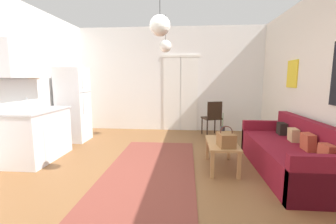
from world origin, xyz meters
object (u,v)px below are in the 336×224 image
Objects in this scene: handbag at (226,140)px; accent_chair at (213,116)px; bamboo_vase at (222,134)px; pendant_lamp_near at (160,26)px; coffee_table at (222,146)px; pendant_lamp_far at (165,46)px; couch at (291,155)px; refrigerator at (73,105)px.

handbag is 2.36m from accent_chair.
bamboo_vase is 0.32m from handbag.
pendant_lamp_near is (-0.92, -0.76, 1.52)m from bamboo_vase.
pendant_lamp_near reaches higher than coffee_table.
coffee_table is 2.88× the size of handbag.
pendant_lamp_near and pendant_lamp_far have the same top height.
couch is 2.48× the size of pendant_lamp_near.
couch is at bearing 8.96° from handbag.
refrigerator is at bearing 156.01° from coffee_table.
pendant_lamp_far is (-1.06, 1.61, 1.78)m from coffee_table.
refrigerator is at bearing 137.06° from pendant_lamp_near.
coffee_table is at bearing -100.54° from bamboo_vase.
accent_chair reaches higher than handbag.
handbag is at bearing -85.24° from coffee_table.
pendant_lamp_near reaches higher than couch.
coffee_table is at bearing -23.99° from refrigerator.
handbag is 3.60m from refrigerator.
accent_chair is at bearing 23.76° from pendant_lamp_far.
bamboo_vase is at bearing 91.37° from handbag.
pendant_lamp_near is (-0.92, -0.44, 1.54)m from handbag.
coffee_table is 0.20m from bamboo_vase.
coffee_table is at bearing -56.66° from pendant_lamp_far.
refrigerator is at bearing -174.55° from pendant_lamp_far.
coffee_table is at bearing 174.98° from couch.
pendant_lamp_far reaches higher than refrigerator.
refrigerator is 2.09× the size of pendant_lamp_far.
bamboo_vase is at bearing -55.13° from pendant_lamp_far.
couch is 2.45× the size of accent_chair.
pendant_lamp_near is at bearing -42.94° from refrigerator.
coffee_table is at bearing 69.49° from accent_chair.
bamboo_vase reaches higher than handbag.
accent_chair is at bearing 12.20° from refrigerator.
pendant_lamp_far is (-1.13, -0.50, 1.65)m from accent_chair.
refrigerator reaches higher than bamboo_vase.
handbag is at bearing -171.04° from couch.
bamboo_vase is 0.52× the size of accent_chair.
pendant_lamp_near reaches higher than refrigerator.
couch is 4.49m from refrigerator.
pendant_lamp_near is at bearing 52.24° from accent_chair.
accent_chair is 1.01× the size of pendant_lamp_near.
accent_chair reaches higher than coffee_table.
couch is 2.39× the size of coffee_table.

